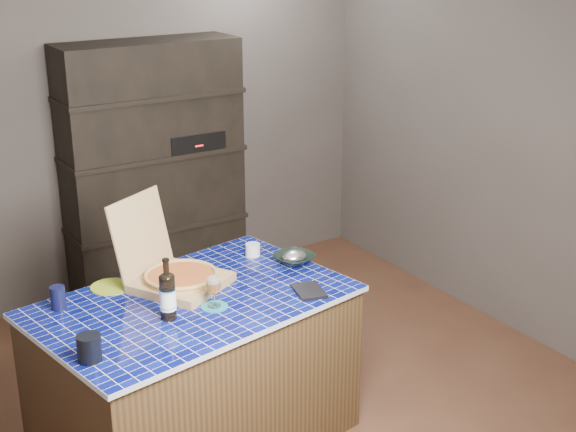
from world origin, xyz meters
TOP-DOWN VIEW (x-y plane):
  - room at (0.00, 0.00)m, footprint 3.50×3.50m
  - shelving_unit at (0.00, 1.53)m, footprint 1.20×0.41m
  - kitchen_island at (-0.55, -0.21)m, footprint 1.62×1.18m
  - pizza_box at (-0.55, -0.04)m, footprint 0.58×0.61m
  - mead_bottle at (-0.73, -0.34)m, footprint 0.08×0.08m
  - teal_trivet at (-0.50, -0.35)m, footprint 0.13×0.13m
  - wine_glass at (-0.50, -0.35)m, footprint 0.07×0.07m
  - tumbler at (-1.16, -0.51)m, footprint 0.10×0.10m
  - dvd_case at (-0.04, -0.45)m, footprint 0.17×0.21m
  - bowl at (0.09, -0.11)m, footprint 0.24×0.24m
  - foil_contents at (0.09, -0.11)m, footprint 0.14×0.11m
  - white_jar at (-0.04, 0.10)m, footprint 0.08×0.08m
  - navy_cup at (-1.13, 0.03)m, footprint 0.07×0.07m
  - green_trivet at (-0.84, 0.12)m, footprint 0.20×0.20m

SIDE VIEW (x-z plane):
  - kitchen_island at x=-0.55m, z-range 0.00..0.81m
  - teal_trivet at x=-0.50m, z-range 0.81..0.82m
  - green_trivet at x=-0.84m, z-range 0.81..0.82m
  - dvd_case at x=-0.04m, z-range 0.81..0.83m
  - bowl at x=0.09m, z-range 0.81..0.86m
  - white_jar at x=-0.04m, z-range 0.81..0.88m
  - foil_contents at x=0.09m, z-range 0.82..0.88m
  - navy_cup at x=-1.13m, z-range 0.81..0.92m
  - tumbler at x=-1.16m, z-range 0.81..0.92m
  - pizza_box at x=-0.55m, z-range 0.66..1.09m
  - shelving_unit at x=0.00m, z-range 0.00..1.80m
  - wine_glass at x=-0.50m, z-range 0.84..1.00m
  - mead_bottle at x=-0.73m, z-range 0.78..1.07m
  - room at x=0.00m, z-range -0.50..3.00m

